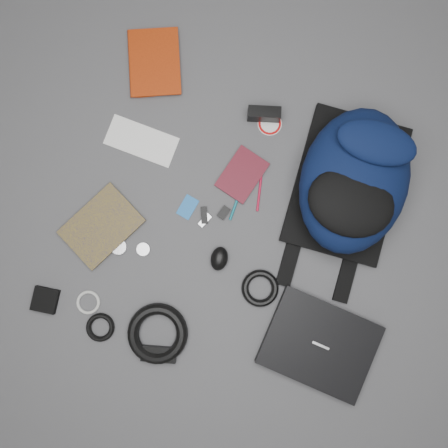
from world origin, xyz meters
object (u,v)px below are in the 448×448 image
(backpack, at_px, (354,181))
(compact_camera, at_px, (264,114))
(dvd_case, at_px, (242,175))
(textbook_red, at_px, (129,64))
(comic_book, at_px, (84,207))
(mouse, at_px, (219,259))
(pouch, at_px, (45,300))
(power_brick, at_px, (159,354))
(laptop, at_px, (320,344))

(backpack, distance_m, compact_camera, 0.38)
(backpack, xyz_separation_m, dvd_case, (-0.35, -0.08, -0.10))
(textbook_red, height_order, dvd_case, textbook_red)
(comic_book, distance_m, mouse, 0.50)
(compact_camera, height_order, pouch, compact_camera)
(comic_book, bearing_deg, backpack, 51.40)
(compact_camera, bearing_deg, power_brick, -110.67)
(laptop, xyz_separation_m, compact_camera, (-0.43, 0.68, 0.01))
(laptop, relative_size, textbook_red, 1.49)
(backpack, distance_m, pouch, 1.10)
(compact_camera, xyz_separation_m, mouse, (0.01, -0.52, -0.01))
(compact_camera, height_order, mouse, compact_camera)
(dvd_case, bearing_deg, pouch, -113.46)
(comic_book, xyz_separation_m, mouse, (0.50, -0.02, 0.01))
(dvd_case, bearing_deg, mouse, -71.30)
(comic_book, distance_m, pouch, 0.34)
(dvd_case, bearing_deg, power_brick, -80.89)
(textbook_red, xyz_separation_m, comic_book, (0.02, -0.52, -0.00))
(backpack, xyz_separation_m, laptop, (0.08, -0.54, -0.09))
(dvd_case, relative_size, mouse, 2.07)
(textbook_red, distance_m, pouch, 0.86)
(textbook_red, xyz_separation_m, pouch, (0.00, -0.86, -0.00))
(backpack, relative_size, textbook_red, 2.24)
(dvd_case, xyz_separation_m, compact_camera, (0.00, 0.22, 0.02))
(mouse, bearing_deg, compact_camera, 84.75)
(backpack, distance_m, power_brick, 0.86)
(laptop, height_order, dvd_case, laptop)
(textbook_red, relative_size, power_brick, 2.03)
(compact_camera, relative_size, pouch, 1.35)
(power_brick, bearing_deg, textbook_red, 100.91)
(backpack, height_order, laptop, backpack)
(compact_camera, bearing_deg, mouse, -104.28)
(textbook_red, xyz_separation_m, mouse, (0.52, -0.54, 0.01))
(dvd_case, distance_m, mouse, 0.30)
(compact_camera, bearing_deg, backpack, -37.77)
(pouch, bearing_deg, backpack, 39.76)
(pouch, bearing_deg, comic_book, 87.36)
(backpack, bearing_deg, comic_book, -159.32)
(power_brick, bearing_deg, mouse, 62.11)
(backpack, distance_m, dvd_case, 0.37)
(backpack, bearing_deg, power_brick, -122.17)
(backpack, xyz_separation_m, comic_book, (-0.83, -0.36, -0.10))
(laptop, bearing_deg, power_brick, -153.17)
(textbook_red, height_order, comic_book, textbook_red)
(backpack, relative_size, comic_book, 2.14)
(backpack, relative_size, mouse, 6.57)
(backpack, relative_size, compact_camera, 4.81)
(laptop, relative_size, pouch, 4.31)
(comic_book, height_order, compact_camera, compact_camera)
(dvd_case, bearing_deg, compact_camera, 103.87)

